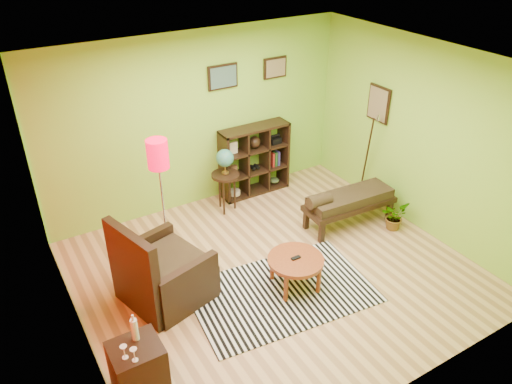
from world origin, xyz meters
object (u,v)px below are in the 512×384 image
coffee_table (296,262)px  floor_lamp (159,166)px  cube_shelf (255,160)px  side_cabinet (138,368)px  globe_table (225,165)px  bench (348,201)px  armchair (161,275)px  potted_plant (394,219)px

coffee_table → floor_lamp: 2.11m
floor_lamp → cube_shelf: size_ratio=1.54×
coffee_table → cube_shelf: bearing=70.6°
cube_shelf → side_cabinet: bearing=-137.0°
floor_lamp → globe_table: 1.69m
side_cabinet → bench: side_cabinet is taller
side_cabinet → cube_shelf: size_ratio=0.76×
side_cabinet → bench: (3.77, 1.28, 0.13)m
side_cabinet → floor_lamp: floor_lamp is taller
armchair → cube_shelf: size_ratio=0.98×
armchair → cube_shelf: (2.40, 1.73, 0.24)m
armchair → globe_table: 2.26m
armchair → potted_plant: armchair is taller
cube_shelf → potted_plant: cube_shelf is taller
coffee_table → cube_shelf: 2.55m
floor_lamp → coffee_table: bearing=-47.6°
globe_table → cube_shelf: 0.81m
side_cabinet → potted_plant: side_cabinet is taller
coffee_table → globe_table: size_ratio=0.67×
side_cabinet → potted_plant: (4.33, 0.83, -0.13)m
coffee_table → globe_table: globe_table is taller
globe_table → cube_shelf: bearing=21.8°
coffee_table → cube_shelf: (0.84, 2.40, 0.22)m
bench → armchair: bearing=-178.0°
coffee_table → side_cabinet: 2.33m
globe_table → bench: globe_table is taller
side_cabinet → globe_table: globe_table is taller
globe_table → cube_shelf: size_ratio=0.90×
floor_lamp → potted_plant: (3.27, -1.00, -1.33)m
cube_shelf → armchair: bearing=-144.1°
bench → globe_table: bearing=135.9°
globe_table → bench: (1.38, -1.34, -0.39)m
bench → potted_plant: size_ratio=3.44×
globe_table → coffee_table: bearing=-93.3°
floor_lamp → cube_shelf: bearing=27.7°
side_cabinet → bench: bearing=18.7°
coffee_table → potted_plant: coffee_table is taller
coffee_table → bench: (1.50, 0.77, 0.05)m
side_cabinet → floor_lamp: bearing=59.8°
globe_table → floor_lamp: bearing=-149.4°
side_cabinet → globe_table: bearing=47.5°
side_cabinet → coffee_table: bearing=12.4°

